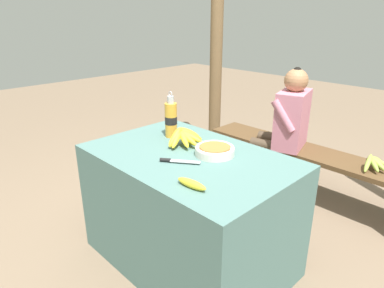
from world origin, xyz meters
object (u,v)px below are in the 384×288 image
loose_banana_front (192,184)px  seated_vendor (285,123)px  knife (174,161)px  support_post_near (216,44)px  serving_bowl (215,150)px  water_bottle (171,119)px  banana_bunch_ripe (184,136)px  banana_bunch_green (375,162)px  wooden_bench (305,156)px

loose_banana_front → seated_vendor: (-0.38, 1.41, -0.12)m
knife → support_post_near: 1.89m
serving_bowl → water_bottle: size_ratio=0.76×
knife → support_post_near: size_ratio=0.08×
seated_vendor → support_post_near: size_ratio=0.46×
banana_bunch_ripe → loose_banana_front: size_ratio=1.68×
banana_bunch_ripe → banana_bunch_green: banana_bunch_ripe is taller
loose_banana_front → banana_bunch_ripe: bearing=140.4°
wooden_bench → seated_vendor: seated_vendor is taller
loose_banana_front → wooden_bench: 1.52m
serving_bowl → seated_vendor: seated_vendor is taller
serving_bowl → water_bottle: bearing=176.4°
serving_bowl → banana_bunch_green: bearing=67.1°
water_bottle → banana_bunch_green: water_bottle is taller
loose_banana_front → knife: size_ratio=0.87×
seated_vendor → banana_bunch_ripe: bearing=73.2°
serving_bowl → water_bottle: (-0.38, 0.02, 0.08)m
serving_bowl → support_post_near: support_post_near is taller
knife → wooden_bench: size_ratio=0.11×
water_bottle → seated_vendor: 1.08m
loose_banana_front → seated_vendor: seated_vendor is taller
banana_bunch_ripe → water_bottle: (-0.16, 0.04, 0.06)m
seated_vendor → banana_bunch_green: 0.69m
water_bottle → knife: (0.30, -0.25, -0.10)m
wooden_bench → support_post_near: bearing=171.5°
serving_bowl → seated_vendor: (-0.21, 1.07, -0.13)m
banana_bunch_ripe → serving_bowl: 0.22m
knife → support_post_near: (-1.07, 1.50, 0.42)m
wooden_bench → water_bottle: bearing=-107.9°
serving_bowl → support_post_near: 1.76m
loose_banana_front → knife: loose_banana_front is taller
banana_bunch_ripe → knife: size_ratio=1.45×
water_bottle → wooden_bench: size_ratio=0.17×
loose_banana_front → support_post_near: size_ratio=0.07×
banana_bunch_ripe → support_post_near: support_post_near is taller
water_bottle → support_post_near: (-0.77, 1.25, 0.32)m
banana_bunch_ripe → serving_bowl: bearing=5.0°
serving_bowl → wooden_bench: bearing=91.5°
knife → seated_vendor: (-0.13, 1.29, -0.11)m
banana_bunch_green → water_bottle: bearing=-128.0°
banana_bunch_ripe → support_post_near: 1.64m
knife → banana_bunch_green: 1.46m
serving_bowl → banana_bunch_ripe: bearing=-175.0°
water_bottle → banana_bunch_green: bearing=52.0°
banana_bunch_green → support_post_near: bearing=174.2°
water_bottle → loose_banana_front: (0.56, -0.37, -0.09)m
water_bottle → seated_vendor: size_ratio=0.28×
banana_bunch_ripe → wooden_bench: banana_bunch_ripe is taller
serving_bowl → banana_bunch_green: size_ratio=0.77×
serving_bowl → water_bottle: water_bottle is taller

